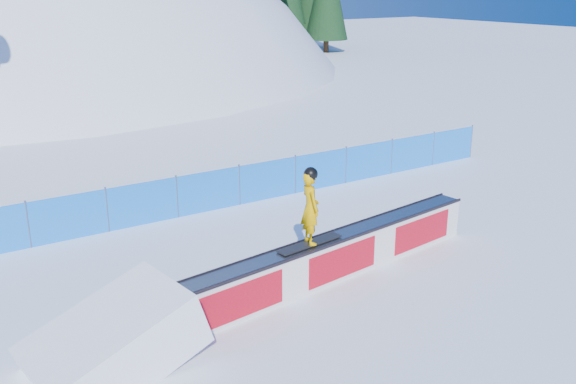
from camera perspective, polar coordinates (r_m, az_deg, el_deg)
ground at (r=15.26m, az=0.62°, el=-6.52°), size 160.00×160.00×0.00m
snow_hill at (r=59.33m, az=-22.72°, el=-7.55°), size 64.00×64.00×64.00m
safety_fence at (r=18.70m, az=-7.03°, el=0.07°), size 22.05×0.05×1.30m
rail_box at (r=14.48m, az=4.13°, el=-5.79°), size 8.56×1.70×1.03m
snow_ramp at (r=12.02m, az=-15.09°, el=-14.58°), size 3.17×2.21×1.84m
snowboarder at (r=13.49m, az=2.00°, el=-1.35°), size 1.67×0.65×1.72m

